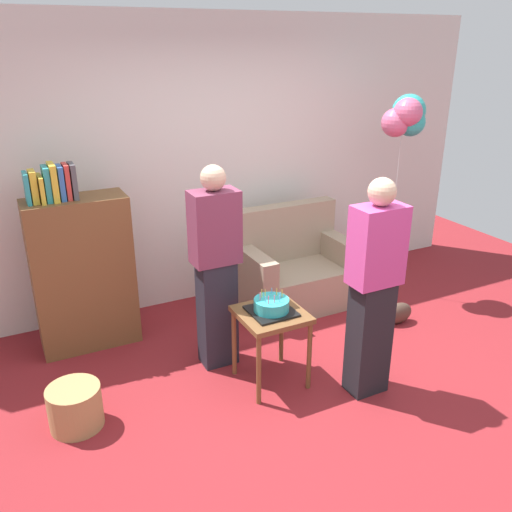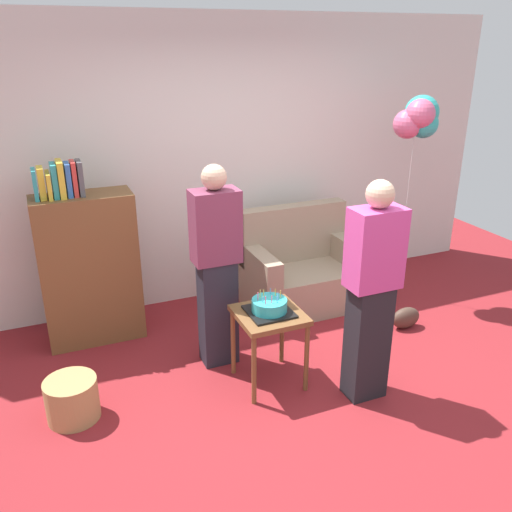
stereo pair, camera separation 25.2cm
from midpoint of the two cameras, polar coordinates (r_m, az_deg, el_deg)
name	(u,v)px [view 2 (the right image)]	position (r m, az deg, el deg)	size (l,w,h in m)	color
ground_plane	(316,400)	(4.12, 8.16, -14.90)	(8.00, 8.00, 0.00)	maroon
wall_back	(219,163)	(5.27, -2.57, 9.82)	(6.00, 0.10, 2.70)	silver
couch	(301,272)	(5.30, 6.20, -1.70)	(1.10, 0.70, 0.96)	gray
bookshelf	(89,266)	(4.71, -15.84, -1.06)	(0.80, 0.36, 1.59)	brown
side_table	(269,323)	(4.02, 3.21, -7.18)	(0.48, 0.48, 0.59)	brown
birthday_cake	(269,307)	(3.95, 3.26, -5.39)	(0.32, 0.32, 0.17)	black
person_blowing_candles	(217,267)	(4.14, -2.46, -1.17)	(0.36, 0.22, 1.63)	#23232D
person_holding_cake	(371,293)	(3.83, 13.98, -3.81)	(0.36, 0.22, 1.63)	black
wicker_basket	(72,399)	(4.01, -17.15, -14.33)	(0.36, 0.36, 0.30)	#A88451
handbag	(406,318)	(5.15, 16.94, -6.30)	(0.28, 0.14, 0.20)	#473328
balloon_bunch	(419,118)	(5.31, 18.21, 13.74)	(0.43, 0.36, 1.99)	silver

